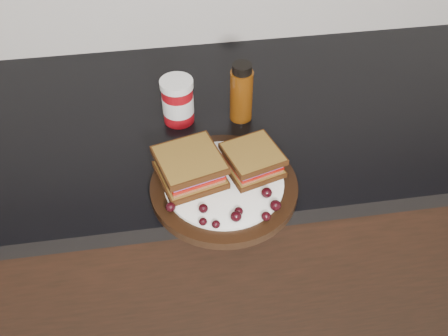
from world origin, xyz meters
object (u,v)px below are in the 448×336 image
at_px(plate, 224,187).
at_px(oil_bottle, 241,92).
at_px(condiment_jar, 178,101).
at_px(sandwich_left, 190,167).

distance_m(plate, oil_bottle, 0.23).
distance_m(plate, condiment_jar, 0.24).
distance_m(sandwich_left, oil_bottle, 0.23).
distance_m(plate, sandwich_left, 0.08).
relative_size(sandwich_left, oil_bottle, 0.84).
bearing_deg(plate, condiment_jar, 106.56).
bearing_deg(plate, sandwich_left, 161.18).
relative_size(condiment_jar, oil_bottle, 0.76).
relative_size(plate, sandwich_left, 2.44).
distance_m(condiment_jar, oil_bottle, 0.14).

